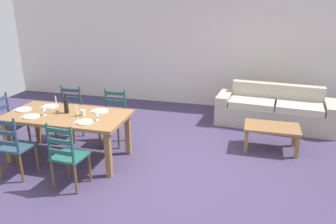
# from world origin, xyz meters

# --- Properties ---
(ground_plane) EXTENTS (9.60, 9.60, 0.02)m
(ground_plane) POSITION_xyz_m (0.00, 0.00, -0.01)
(ground_plane) COLOR #403656
(wall_far) EXTENTS (9.60, 0.16, 2.70)m
(wall_far) POSITION_xyz_m (0.00, 3.30, 1.35)
(wall_far) COLOR silver
(wall_far) RESTS_ON ground_plane
(dining_table) EXTENTS (1.90, 0.96, 0.75)m
(dining_table) POSITION_xyz_m (-1.43, -0.08, 0.66)
(dining_table) COLOR olive
(dining_table) RESTS_ON ground_plane
(dining_chair_near_left) EXTENTS (0.42, 0.41, 0.96)m
(dining_chair_near_left) POSITION_xyz_m (-1.87, -0.81, 0.48)
(dining_chair_near_left) COLOR #2A4659
(dining_chair_near_left) RESTS_ON ground_plane
(dining_chair_near_right) EXTENTS (0.45, 0.43, 0.96)m
(dining_chair_near_right) POSITION_xyz_m (-0.98, -0.87, 0.48)
(dining_chair_near_right) COLOR #215850
(dining_chair_near_right) RESTS_ON ground_plane
(dining_chair_far_left) EXTENTS (0.43, 0.41, 0.96)m
(dining_chair_far_left) POSITION_xyz_m (-1.85, 0.64, 0.48)
(dining_chair_far_left) COLOR #314258
(dining_chair_far_left) RESTS_ON ground_plane
(dining_chair_far_right) EXTENTS (0.42, 0.40, 0.96)m
(dining_chair_far_right) POSITION_xyz_m (-0.99, 0.66, 0.48)
(dining_chair_far_right) COLOR #245750
(dining_chair_far_right) RESTS_ON ground_plane
(dining_chair_head_west) EXTENTS (0.41, 0.43, 0.96)m
(dining_chair_head_west) POSITION_xyz_m (-2.57, -0.06, 0.48)
(dining_chair_head_west) COLOR navy
(dining_chair_head_west) RESTS_ON ground_plane
(dinner_plate_near_left) EXTENTS (0.24, 0.24, 0.02)m
(dinner_plate_near_left) POSITION_xyz_m (-1.88, -0.33, 0.76)
(dinner_plate_near_left) COLOR white
(dinner_plate_near_left) RESTS_ON dining_table
(fork_near_left) EXTENTS (0.03, 0.17, 0.01)m
(fork_near_left) POSITION_xyz_m (-2.03, -0.33, 0.75)
(fork_near_left) COLOR silver
(fork_near_left) RESTS_ON dining_table
(dinner_plate_near_right) EXTENTS (0.24, 0.24, 0.02)m
(dinner_plate_near_right) POSITION_xyz_m (-0.98, -0.33, 0.76)
(dinner_plate_near_right) COLOR white
(dinner_plate_near_right) RESTS_ON dining_table
(fork_near_right) EXTENTS (0.03, 0.17, 0.01)m
(fork_near_right) POSITION_xyz_m (-1.13, -0.33, 0.75)
(fork_near_right) COLOR silver
(fork_near_right) RESTS_ON dining_table
(dinner_plate_far_left) EXTENTS (0.24, 0.24, 0.02)m
(dinner_plate_far_left) POSITION_xyz_m (-1.88, 0.17, 0.76)
(dinner_plate_far_left) COLOR white
(dinner_plate_far_left) RESTS_ON dining_table
(fork_far_left) EXTENTS (0.02, 0.17, 0.01)m
(fork_far_left) POSITION_xyz_m (-2.03, 0.17, 0.75)
(fork_far_left) COLOR silver
(fork_far_left) RESTS_ON dining_table
(dinner_plate_far_right) EXTENTS (0.24, 0.24, 0.02)m
(dinner_plate_far_right) POSITION_xyz_m (-0.98, 0.17, 0.76)
(dinner_plate_far_right) COLOR white
(dinner_plate_far_right) RESTS_ON dining_table
(fork_far_right) EXTENTS (0.02, 0.17, 0.01)m
(fork_far_right) POSITION_xyz_m (-1.13, 0.17, 0.75)
(fork_far_right) COLOR silver
(fork_far_right) RESTS_ON dining_table
(dinner_plate_head_west) EXTENTS (0.24, 0.24, 0.02)m
(dinner_plate_head_west) POSITION_xyz_m (-2.21, -0.08, 0.76)
(dinner_plate_head_west) COLOR white
(dinner_plate_head_west) RESTS_ON dining_table
(fork_head_west) EXTENTS (0.03, 0.17, 0.01)m
(fork_head_west) POSITION_xyz_m (-2.36, -0.08, 0.75)
(fork_head_west) COLOR silver
(fork_head_west) RESTS_ON dining_table
(wine_bottle) EXTENTS (0.07, 0.07, 0.32)m
(wine_bottle) POSITION_xyz_m (-1.46, -0.03, 0.87)
(wine_bottle) COLOR black
(wine_bottle) RESTS_ON dining_table
(wine_glass_near_left) EXTENTS (0.06, 0.06, 0.16)m
(wine_glass_near_left) POSITION_xyz_m (-1.74, -0.21, 0.86)
(wine_glass_near_left) COLOR white
(wine_glass_near_left) RESTS_ON dining_table
(wine_glass_near_right) EXTENTS (0.06, 0.06, 0.16)m
(wine_glass_near_right) POSITION_xyz_m (-0.85, -0.20, 0.86)
(wine_glass_near_right) COLOR white
(wine_glass_near_right) RESTS_ON dining_table
(coffee_cup_primary) EXTENTS (0.07, 0.07, 0.09)m
(coffee_cup_primary) POSITION_xyz_m (-1.16, -0.07, 0.80)
(coffee_cup_primary) COLOR silver
(coffee_cup_primary) RESTS_ON dining_table
(candle_tall) EXTENTS (0.05, 0.05, 0.28)m
(candle_tall) POSITION_xyz_m (-1.61, -0.06, 0.83)
(candle_tall) COLOR #998C66
(candle_tall) RESTS_ON dining_table
(candle_short) EXTENTS (0.05, 0.05, 0.18)m
(candle_short) POSITION_xyz_m (-1.23, -0.12, 0.80)
(candle_short) COLOR #998C66
(candle_short) RESTS_ON dining_table
(couch) EXTENTS (2.34, 1.00, 0.80)m
(couch) POSITION_xyz_m (1.80, 2.30, 0.29)
(couch) COLOR #B1A898
(couch) RESTS_ON ground_plane
(coffee_table) EXTENTS (0.90, 0.56, 0.42)m
(coffee_table) POSITION_xyz_m (1.70, 1.08, 0.36)
(coffee_table) COLOR olive
(coffee_table) RESTS_ON ground_plane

